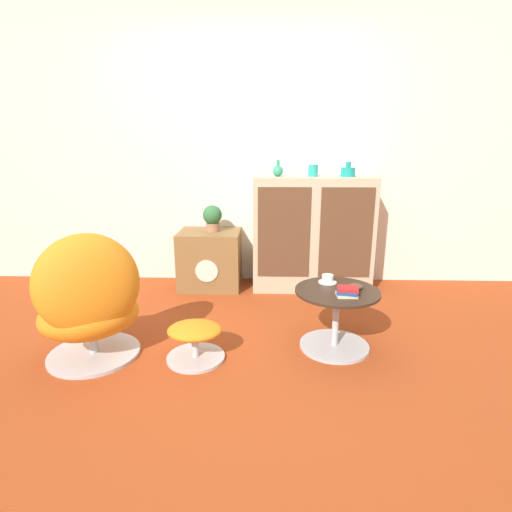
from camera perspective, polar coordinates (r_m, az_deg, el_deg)
name	(u,v)px	position (r m, az deg, el deg)	size (l,w,h in m)	color
ground_plane	(237,356)	(2.73, -2.67, -14.04)	(12.00, 12.00, 0.00)	#9E3D19
wall_back	(248,150)	(3.98, -1.11, 14.92)	(6.40, 0.06, 2.60)	silver
sideboard	(312,233)	(3.83, 8.00, 3.21)	(1.11, 0.45, 1.07)	tan
tv_console	(210,259)	(3.90, -6.56, -0.45)	(0.58, 0.49, 0.55)	brown
egg_chair	(89,302)	(2.72, -22.74, -6.05)	(0.82, 0.80, 0.87)	#B7B7BC
ottoman	(195,337)	(2.65, -8.71, -11.34)	(0.38, 0.38, 0.25)	#B7B7BC
coffee_table	(336,316)	(2.78, 11.34, -8.41)	(0.56, 0.56, 0.42)	#B7B7BC
vase_leftmost	(278,170)	(3.74, 3.15, 12.10)	(0.10, 0.10, 0.15)	#2D8E6B
vase_inner_left	(313,170)	(3.76, 8.15, 12.00)	(0.09, 0.09, 0.11)	teal
vase_inner_right	(348,171)	(3.80, 13.00, 11.69)	(0.13, 0.13, 0.13)	teal
potted_plant	(212,217)	(3.80, -6.25, 5.54)	(0.18, 0.18, 0.25)	#996B4C
teacup	(328,279)	(2.83, 10.18, -3.32)	(0.13, 0.13, 0.06)	white
book_stack	(347,292)	(2.61, 12.88, -4.99)	(0.14, 0.12, 0.06)	beige
bowl	(355,286)	(2.75, 14.02, -4.22)	(0.10, 0.10, 0.04)	#4C3828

